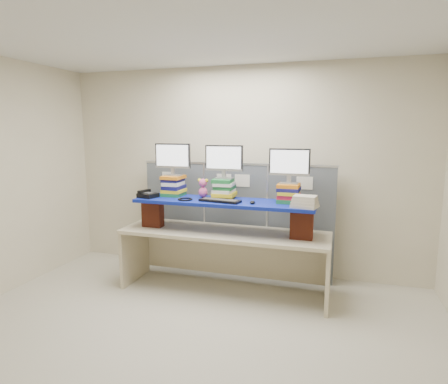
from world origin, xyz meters
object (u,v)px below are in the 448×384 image
(desk, at_px, (224,243))
(monitor_center, at_px, (224,160))
(monitor_right, at_px, (289,164))
(blue_board, at_px, (224,202))
(keyboard, at_px, (220,201))
(monitor_left, at_px, (173,157))
(desk_phone, at_px, (148,195))

(desk, distance_m, monitor_center, 1.00)
(desk, distance_m, monitor_right, 1.22)
(blue_board, xyz_separation_m, monitor_right, (0.74, 0.12, 0.46))
(monitor_center, xyz_separation_m, keyboard, (0.02, -0.22, -0.46))
(blue_board, distance_m, keyboard, 0.11)
(monitor_left, xyz_separation_m, desk_phone, (-0.26, -0.21, -0.45))
(desk, xyz_separation_m, monitor_left, (-0.71, 0.12, 1.01))
(keyboard, bearing_deg, monitor_left, 170.56)
(blue_board, height_order, monitor_right, monitor_right)
(keyboard, bearing_deg, desk, 89.54)
(desk_phone, bearing_deg, monitor_center, 27.15)
(desk, height_order, monitor_center, monitor_center)
(desk, distance_m, keyboard, 0.55)
(desk, bearing_deg, monitor_center, 107.46)
(desk, height_order, monitor_left, monitor_left)
(blue_board, relative_size, monitor_left, 4.62)
(monitor_center, bearing_deg, desk_phone, -167.39)
(monitor_center, bearing_deg, blue_board, -72.54)
(monitor_left, xyz_separation_m, monitor_center, (0.67, -0.00, -0.01))
(blue_board, bearing_deg, desk, 94.60)
(monitor_right, distance_m, keyboard, 0.89)
(desk, xyz_separation_m, blue_board, (0.00, -0.00, 0.51))
(keyboard, bearing_deg, monitor_center, 103.84)
(monitor_center, xyz_separation_m, desk_phone, (-0.92, -0.20, -0.44))
(blue_board, distance_m, monitor_right, 0.88)
(monitor_left, distance_m, keyboard, 0.86)
(blue_board, relative_size, desk_phone, 8.50)
(monitor_left, bearing_deg, monitor_center, -0.00)
(monitor_center, height_order, desk_phone, monitor_center)
(desk, xyz_separation_m, monitor_right, (0.74, 0.12, 0.97))
(desk, height_order, desk_phone, desk_phone)
(blue_board, bearing_deg, keyboard, -98.84)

